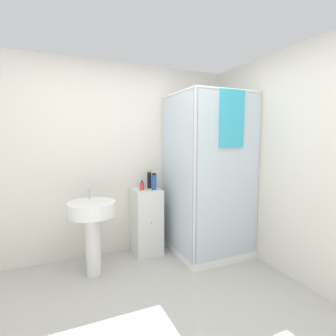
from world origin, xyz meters
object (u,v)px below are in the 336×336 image
at_px(soap_dispenser, 142,186).
at_px(lotion_bottle_white, 143,184).
at_px(sink, 92,220).
at_px(shampoo_bottle_blue, 154,182).
at_px(shampoo_bottle_tall_black, 149,180).

height_order(soap_dispenser, lotion_bottle_white, lotion_bottle_white).
height_order(sink, soap_dispenser, soap_dispenser).
height_order(shampoo_bottle_blue, lotion_bottle_white, shampoo_bottle_blue).
relative_size(shampoo_bottle_tall_black, lotion_bottle_white, 1.70).
xyz_separation_m(soap_dispenser, lotion_bottle_white, (0.05, 0.10, 0.01)).
relative_size(soap_dispenser, lotion_bottle_white, 0.90).
distance_m(sink, lotion_bottle_white, 0.87).
height_order(sink, shampoo_bottle_tall_black, shampoo_bottle_tall_black).
xyz_separation_m(soap_dispenser, shampoo_bottle_tall_black, (0.13, 0.08, 0.07)).
relative_size(shampoo_bottle_blue, lotion_bottle_white, 1.54).
xyz_separation_m(shampoo_bottle_tall_black, shampoo_bottle_blue, (0.02, -0.13, -0.01)).
height_order(shampoo_bottle_tall_black, shampoo_bottle_blue, shampoo_bottle_tall_black).
bearing_deg(shampoo_bottle_blue, shampoo_bottle_tall_black, 98.19).
bearing_deg(soap_dispenser, lotion_bottle_white, 64.71).
bearing_deg(shampoo_bottle_tall_black, lotion_bottle_white, 161.69).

